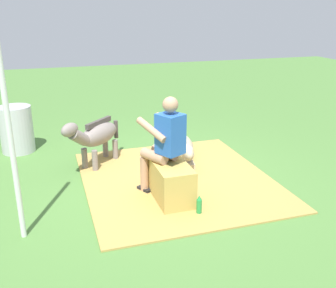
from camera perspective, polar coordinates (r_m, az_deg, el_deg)
name	(u,v)px	position (r m, az deg, el deg)	size (l,w,h in m)	color
ground_plane	(155,179)	(5.91, -1.86, -5.05)	(24.00, 24.00, 0.00)	#4C7A38
hay_patch	(177,179)	(5.86, 1.32, -5.14)	(2.97, 2.70, 0.02)	#AD8C47
hay_bale	(171,183)	(5.18, 0.49, -5.61)	(0.77, 0.43, 0.51)	tan
person_seated	(164,142)	(5.10, -0.61, 0.32)	(0.72, 0.60, 1.39)	tan
pony_standing	(96,135)	(6.29, -10.43, 1.23)	(1.07, 1.05, 0.88)	slate
pony_lying	(182,147)	(6.64, 2.03, -0.48)	(1.36, 0.55, 0.42)	tan
soda_bottle	(199,205)	(4.92, 4.54, -8.85)	(0.07, 0.07, 0.26)	#268C3F
water_barrel	(16,129)	(7.37, -21.12, 2.01)	(0.56, 0.56, 0.82)	#B2B2B7
tent_pole_left	(10,134)	(4.34, -21.97, 1.38)	(0.06, 0.06, 2.42)	silver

